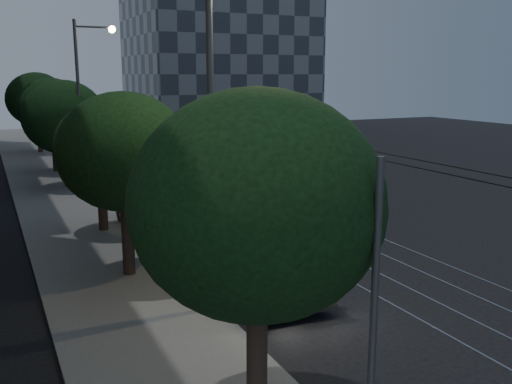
{
  "coord_description": "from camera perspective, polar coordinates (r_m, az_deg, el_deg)",
  "views": [
    {
      "loc": [
        -11.23,
        -17.57,
        7.34
      ],
      "look_at": [
        -0.74,
        4.33,
        2.31
      ],
      "focal_mm": 40.0,
      "sensor_mm": 36.0,
      "label": 1
    }
  ],
  "objects": [
    {
      "name": "ground",
      "position": [
        22.11,
        6.66,
        -7.76
      ],
      "size": [
        120.0,
        120.0,
        0.0
      ],
      "primitive_type": "plane",
      "color": "black",
      "rests_on": "ground"
    },
    {
      "name": "sidewalk",
      "position": [
        38.45,
        -19.54,
        0.14
      ],
      "size": [
        5.0,
        90.0,
        0.15
      ],
      "primitive_type": "cube",
      "color": "gray",
      "rests_on": "ground"
    },
    {
      "name": "tram_rails",
      "position": [
        40.67,
        -5.42,
        1.27
      ],
      "size": [
        4.52,
        90.0,
        0.02
      ],
      "color": "#929199",
      "rests_on": "ground"
    },
    {
      "name": "overhead_wires",
      "position": [
        38.29,
        -16.12,
        5.45
      ],
      "size": [
        2.23,
        90.0,
        6.0
      ],
      "color": "black",
      "rests_on": "ground"
    },
    {
      "name": "building_distant_right",
      "position": [
        78.38,
        -3.77,
        15.1
      ],
      "size": [
        22.0,
        18.0,
        24.0
      ],
      "primitive_type": "cube",
      "color": "#373E46",
      "rests_on": "ground"
    },
    {
      "name": "trolleybus",
      "position": [
        22.22,
        -2.7,
        -3.01
      ],
      "size": [
        3.26,
        12.42,
        5.63
      ],
      "rotation": [
        0.0,
        0.0,
        -0.06
      ],
      "color": "silver",
      "rests_on": "ground"
    },
    {
      "name": "pickup_silver",
      "position": [
        27.63,
        -8.95,
        -2.0
      ],
      "size": [
        4.09,
        6.65,
        1.72
      ],
      "primitive_type": "imported",
      "rotation": [
        0.0,
        0.0,
        0.21
      ],
      "color": "#AFB1B7",
      "rests_on": "ground"
    },
    {
      "name": "car_white_a",
      "position": [
        36.15,
        -13.51,
        0.91
      ],
      "size": [
        2.4,
        4.7,
        1.53
      ],
      "primitive_type": "imported",
      "rotation": [
        0.0,
        0.0,
        0.14
      ],
      "color": "silver",
      "rests_on": "ground"
    },
    {
      "name": "car_white_b",
      "position": [
        41.02,
        -15.24,
        1.85
      ],
      "size": [
        2.33,
        4.39,
        1.21
      ],
      "primitive_type": "imported",
      "rotation": [
        0.0,
        0.0,
        -0.16
      ],
      "color": "silver",
      "rests_on": "ground"
    },
    {
      "name": "car_white_c",
      "position": [
        46.63,
        -14.8,
        3.08
      ],
      "size": [
        2.86,
        4.2,
        1.31
      ],
      "primitive_type": "imported",
      "rotation": [
        0.0,
        0.0,
        0.41
      ],
      "color": "white",
      "rests_on": "ground"
    },
    {
      "name": "car_white_d",
      "position": [
        52.12,
        -16.0,
        4.02
      ],
      "size": [
        2.06,
        4.64,
        1.55
      ],
      "primitive_type": "imported",
      "rotation": [
        0.0,
        0.0,
        -0.05
      ],
      "color": "silver",
      "rests_on": "ground"
    },
    {
      "name": "tree_0",
      "position": [
        11.2,
        0.1,
        -1.29
      ],
      "size": [
        5.09,
        5.09,
        7.13
      ],
      "color": "#2F221A",
      "rests_on": "ground"
    },
    {
      "name": "tree_1",
      "position": [
        20.63,
        -13.08,
        3.9
      ],
      "size": [
        4.69,
        4.69,
        6.78
      ],
      "color": "#2F221A",
      "rests_on": "ground"
    },
    {
      "name": "tree_2",
      "position": [
        27.13,
        -15.42,
        4.62
      ],
      "size": [
        4.02,
        4.02,
        6.02
      ],
      "color": "#2F221A",
      "rests_on": "ground"
    },
    {
      "name": "tree_3",
      "position": [
        38.74,
        -18.66,
        7.09
      ],
      "size": [
        5.25,
        5.25,
        7.01
      ],
      "color": "#2F221A",
      "rests_on": "ground"
    },
    {
      "name": "tree_4",
      "position": [
        45.19,
        -19.73,
        7.83
      ],
      "size": [
        5.0,
        5.0,
        7.08
      ],
      "color": "#2F221A",
      "rests_on": "ground"
    },
    {
      "name": "tree_5",
      "position": [
        57.19,
        -21.07,
        8.63
      ],
      "size": [
        5.51,
        5.51,
        7.52
      ],
      "color": "#2F221A",
      "rests_on": "ground"
    },
    {
      "name": "streetlamp_near",
      "position": [
        16.96,
        -3.22,
        9.18
      ],
      "size": [
        2.64,
        0.44,
        11.05
      ],
      "color": "#505053",
      "rests_on": "ground"
    },
    {
      "name": "streetlamp_far",
      "position": [
        36.97,
        -16.68,
        9.66
      ],
      "size": [
        2.54,
        0.44,
        10.56
      ],
      "color": "#505053",
      "rests_on": "ground"
    }
  ]
}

